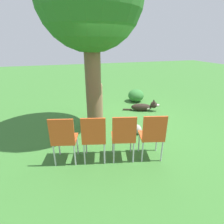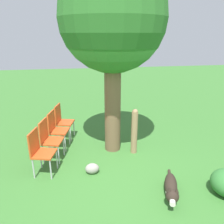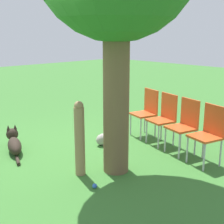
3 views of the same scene
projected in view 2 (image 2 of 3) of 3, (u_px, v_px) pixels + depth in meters
name	position (u px, v px, depth m)	size (l,w,h in m)	color
ground_plane	(115.00, 168.00, 4.84)	(30.00, 30.00, 0.00)	#38702D
oak_tree	(113.00, 21.00, 4.63)	(2.32, 2.32, 4.28)	brown
dog	(171.00, 188.00, 3.99)	(0.55, 1.17, 0.41)	#2D231C
fence_post	(134.00, 131.00, 5.29)	(0.15, 0.15, 1.14)	#937551
red_chair_0	(40.00, 149.00, 4.48)	(0.52, 0.53, 0.98)	#D14C1E
red_chair_1	(49.00, 137.00, 5.01)	(0.52, 0.53, 0.98)	#D14C1E
red_chair_2	(56.00, 127.00, 5.53)	(0.52, 0.53, 0.98)	#D14C1E
red_chair_3	(62.00, 119.00, 6.06)	(0.52, 0.53, 0.98)	#D14C1E
tennis_ball	(134.00, 141.00, 5.95)	(0.07, 0.07, 0.07)	blue
garden_rock	(92.00, 169.00, 4.62)	(0.29, 0.20, 0.23)	gray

